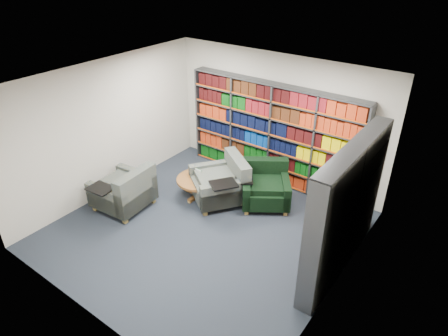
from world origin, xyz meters
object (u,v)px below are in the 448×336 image
Objects in this scene: chair_teal_left at (224,184)px; chair_teal_front at (126,192)px; chair_green_right at (265,187)px; coffee_table at (199,182)px.

chair_teal_left reaches higher than chair_teal_front.
chair_teal_left is 1.10× the size of chair_green_right.
chair_green_right is at bearing 28.38° from coffee_table.
chair_teal_left reaches higher than chair_green_right.
chair_teal_front is (-1.38, -1.40, -0.01)m from chair_teal_left.
coffee_table is (-0.49, -0.21, -0.03)m from chair_teal_left.
chair_teal_left is 1.96m from chair_teal_front.
chair_teal_front is at bearing -138.78° from chair_green_right.
chair_teal_front reaches higher than coffee_table.
chair_green_right is 2.79m from chair_teal_front.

